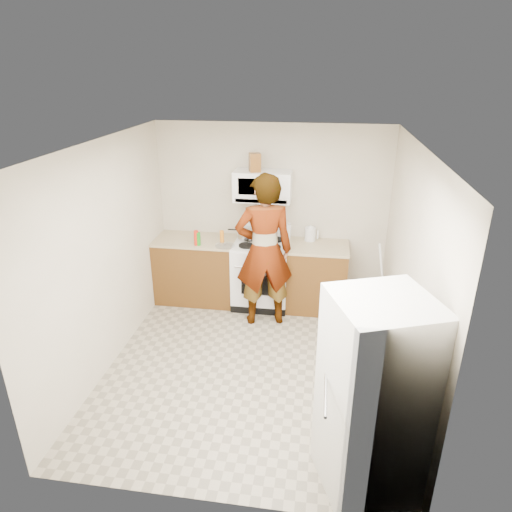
% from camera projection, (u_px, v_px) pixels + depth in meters
% --- Properties ---
extents(floor, '(3.60, 3.60, 0.00)m').
position_uv_depth(floor, '(252.00, 365.00, 5.25)').
color(floor, gray).
rests_on(floor, ground).
extents(back_wall, '(3.20, 0.02, 2.50)m').
position_uv_depth(back_wall, '(271.00, 214.00, 6.39)').
color(back_wall, beige).
rests_on(back_wall, floor).
extents(right_wall, '(0.02, 3.60, 2.50)m').
position_uv_depth(right_wall, '(408.00, 276.00, 4.54)').
color(right_wall, beige).
rests_on(right_wall, floor).
extents(cabinet_left, '(1.12, 0.62, 0.90)m').
position_uv_depth(cabinet_left, '(197.00, 270.00, 6.57)').
color(cabinet_left, '#553014').
rests_on(cabinet_left, floor).
extents(counter_left, '(1.14, 0.64, 0.03)m').
position_uv_depth(counter_left, '(195.00, 240.00, 6.39)').
color(counter_left, tan).
rests_on(counter_left, cabinet_left).
extents(cabinet_right, '(0.80, 0.62, 0.90)m').
position_uv_depth(cabinet_right, '(317.00, 278.00, 6.34)').
color(cabinet_right, '#553014').
rests_on(cabinet_right, floor).
extents(counter_right, '(0.82, 0.64, 0.03)m').
position_uv_depth(counter_right, '(318.00, 247.00, 6.15)').
color(counter_right, tan).
rests_on(counter_right, cabinet_right).
extents(gas_range, '(0.76, 0.65, 1.13)m').
position_uv_depth(gas_range, '(261.00, 273.00, 6.42)').
color(gas_range, white).
rests_on(gas_range, floor).
extents(microwave, '(0.76, 0.38, 0.40)m').
position_uv_depth(microwave, '(263.00, 186.00, 6.07)').
color(microwave, white).
rests_on(microwave, back_wall).
extents(person, '(0.84, 0.66, 2.02)m').
position_uv_depth(person, '(264.00, 251.00, 5.77)').
color(person, tan).
rests_on(person, floor).
extents(fridge, '(0.90, 0.90, 1.70)m').
position_uv_depth(fridge, '(374.00, 399.00, 3.47)').
color(fridge, silver).
rests_on(fridge, floor).
extents(kettle, '(0.20, 0.20, 0.18)m').
position_uv_depth(kettle, '(310.00, 234.00, 6.30)').
color(kettle, silver).
rests_on(kettle, counter_right).
extents(jug, '(0.18, 0.18, 0.24)m').
position_uv_depth(jug, '(255.00, 162.00, 5.90)').
color(jug, brown).
rests_on(jug, microwave).
extents(saucepan, '(0.28, 0.28, 0.13)m').
position_uv_depth(saucepan, '(247.00, 233.00, 6.35)').
color(saucepan, silver).
rests_on(saucepan, gas_range).
extents(tray, '(0.28, 0.22, 0.05)m').
position_uv_depth(tray, '(265.00, 245.00, 6.13)').
color(tray, white).
rests_on(tray, gas_range).
extents(bottle_spray, '(0.06, 0.06, 0.20)m').
position_uv_depth(bottle_spray, '(196.00, 238.00, 6.13)').
color(bottle_spray, red).
rests_on(bottle_spray, counter_left).
extents(bottle_hot_sauce, '(0.07, 0.07, 0.17)m').
position_uv_depth(bottle_hot_sauce, '(222.00, 237.00, 6.23)').
color(bottle_hot_sauce, orange).
rests_on(bottle_hot_sauce, counter_left).
extents(bottle_green_cap, '(0.07, 0.07, 0.18)m').
position_uv_depth(bottle_green_cap, '(198.00, 239.00, 6.13)').
color(bottle_green_cap, '#167C16').
rests_on(bottle_green_cap, counter_left).
extents(pot_lid, '(0.34, 0.34, 0.01)m').
position_uv_depth(pot_lid, '(225.00, 246.00, 6.13)').
color(pot_lid, white).
rests_on(pot_lid, counter_left).
extents(broom, '(0.25, 0.13, 1.19)m').
position_uv_depth(broom, '(383.00, 287.00, 5.76)').
color(broom, silver).
rests_on(broom, floor).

